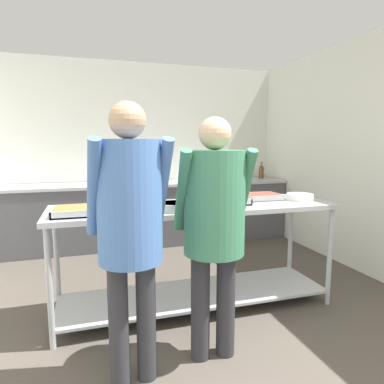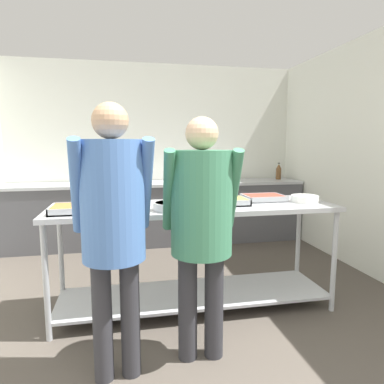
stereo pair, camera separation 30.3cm
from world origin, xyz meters
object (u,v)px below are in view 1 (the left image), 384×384
Objects in this scene: guest_serving_right at (214,215)px; water_bottle at (261,171)px; sauce_pan at (176,206)px; plate_stack at (300,197)px; serving_tray_greens at (223,201)px; serving_tray_roast at (82,211)px; guest_serving_left at (130,216)px; broccoli_bowl at (130,208)px; serving_tray_vegetables at (260,197)px.

guest_serving_right is 6.22× the size of water_bottle.
sauce_pan reaches higher than plate_stack.
serving_tray_greens is 0.78m from guest_serving_right.
sauce_pan reaches higher than serving_tray_roast.
guest_serving_left is at bearing -138.77° from serving_tray_greens.
serving_tray_roast is at bearing 174.56° from sauce_pan.
broccoli_bowl is 1.61m from plate_stack.
guest_serving_left is (0.27, -0.70, 0.08)m from serving_tray_roast.
guest_serving_left is at bearing -170.10° from guest_serving_right.
broccoli_bowl reaches higher than serving_tray_roast.
water_bottle reaches higher than serving_tray_roast.
guest_serving_left reaches higher than broccoli_bowl.
sauce_pan is at bearing -162.14° from serving_tray_vegetables.
sauce_pan is 0.55m from guest_serving_right.
serving_tray_vegetables is at bearing 7.85° from serving_tray_roast.
serving_tray_vegetables is (1.61, 0.22, -0.00)m from serving_tray_roast.
broccoli_bowl is at bearing 83.02° from guest_serving_left.
serving_tray_greens is at bearing 179.28° from plate_stack.
broccoli_bowl is at bearing 131.58° from guest_serving_right.
serving_tray_greens is at bearing 41.23° from guest_serving_left.
serving_tray_greens is 1.20m from guest_serving_left.
guest_serving_right is (-0.35, -0.69, 0.03)m from serving_tray_greens.
water_bottle is (2.75, 2.29, 0.07)m from serving_tray_roast.
broccoli_bowl is 0.48× the size of serving_tray_greens.
sauce_pan is at bearing 102.48° from guest_serving_right.
serving_tray_vegetables is (0.43, 0.13, -0.00)m from serving_tray_greens.
serving_tray_vegetables is at bearing 158.35° from plate_stack.
water_bottle is (2.04, 2.36, 0.06)m from sauce_pan.
serving_tray_greens is 0.26× the size of guest_serving_left.
guest_serving_left is 3.88m from water_bottle.
serving_tray_roast is at bearing -140.19° from water_bottle.
plate_stack is at bearing -109.79° from water_bottle.
serving_tray_roast is 1.64× the size of water_bottle.
serving_tray_greens is 1.18× the size of serving_tray_vegetables.
broccoli_bowl is (0.35, -0.06, 0.01)m from serving_tray_roast.
guest_serving_right is at bearing -77.52° from sauce_pan.
serving_tray_greens is (0.83, 0.16, -0.01)m from broccoli_bowl.
water_bottle is at bearing 50.36° from guest_serving_left.
water_bottle is at bearing 70.21° from plate_stack.
sauce_pan is (0.71, -0.07, 0.01)m from serving_tray_roast.
sauce_pan is 1.19× the size of serving_tray_vegetables.
serving_tray_roast is 0.98× the size of sauce_pan.
plate_stack is 2.34m from water_bottle.
sauce_pan is 0.26× the size of guest_serving_left.
serving_tray_roast is 0.36m from broccoli_bowl.
broccoli_bowl is 0.48× the size of sauce_pan.
plate_stack reaches higher than serving_tray_greens.
sauce_pan is at bearing -5.44° from serving_tray_roast.
plate_stack reaches higher than serving_tray_roast.
guest_serving_left is (-1.34, -0.92, 0.08)m from serving_tray_vegetables.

